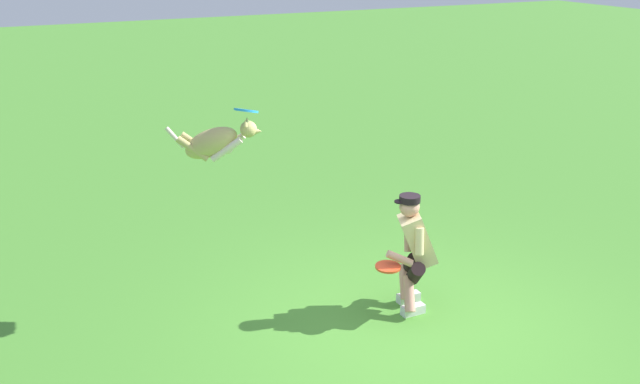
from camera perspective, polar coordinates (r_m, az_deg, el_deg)
name	(u,v)px	position (r m, az deg, el deg)	size (l,w,h in m)	color
ground_plane	(413,336)	(7.51, 7.35, -11.15)	(60.00, 60.00, 0.00)	#4A8D31
person	(414,249)	(7.72, 7.36, -4.44)	(0.69, 0.65, 1.29)	silver
dog	(216,142)	(7.42, -8.20, 3.90)	(0.90, 0.57, 0.50)	tan
frisbee_flying	(246,111)	(7.29, -5.83, 6.39)	(0.25, 0.25, 0.02)	#2490E4
frisbee_held	(388,267)	(7.49, 5.37, -5.87)	(0.27, 0.27, 0.02)	#E14521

